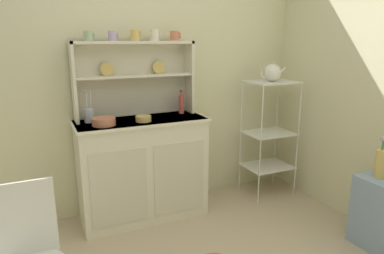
# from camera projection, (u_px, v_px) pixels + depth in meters

# --- Properties ---
(wall_back) EXTENTS (3.84, 0.05, 2.50)m
(wall_back) POSITION_uv_depth(u_px,v_px,m) (132.00, 70.00, 2.99)
(wall_back) COLOR beige
(wall_back) RESTS_ON ground
(hutch_cabinet) EXTENTS (1.08, 0.45, 0.87)m
(hutch_cabinet) POSITION_uv_depth(u_px,v_px,m) (143.00, 168.00, 2.95)
(hutch_cabinet) COLOR silver
(hutch_cabinet) RESTS_ON ground
(hutch_shelf_unit) EXTENTS (1.01, 0.18, 0.63)m
(hutch_shelf_unit) POSITION_uv_depth(u_px,v_px,m) (134.00, 73.00, 2.90)
(hutch_shelf_unit) COLOR beige
(hutch_shelf_unit) RESTS_ON hutch_cabinet
(bakers_rack) EXTENTS (0.45, 0.36, 1.13)m
(bakers_rack) POSITION_uv_depth(u_px,v_px,m) (269.00, 127.00, 3.35)
(bakers_rack) COLOR silver
(bakers_rack) RESTS_ON ground
(wire_chair) EXTENTS (0.36, 0.36, 0.85)m
(wire_chair) POSITION_uv_depth(u_px,v_px,m) (26.00, 253.00, 1.66)
(wire_chair) COLOR white
(wire_chair) RESTS_ON ground
(cup_sage_0) EXTENTS (0.08, 0.07, 0.08)m
(cup_sage_0) POSITION_uv_depth(u_px,v_px,m) (88.00, 36.00, 2.65)
(cup_sage_0) COLOR #9EB78E
(cup_sage_0) RESTS_ON hutch_shelf_unit
(cup_lilac_1) EXTENTS (0.08, 0.06, 0.08)m
(cup_lilac_1) POSITION_uv_depth(u_px,v_px,m) (113.00, 36.00, 2.72)
(cup_lilac_1) COLOR #B79ECC
(cup_lilac_1) RESTS_ON hutch_shelf_unit
(cup_gold_2) EXTENTS (0.09, 0.07, 0.09)m
(cup_gold_2) POSITION_uv_depth(u_px,v_px,m) (135.00, 35.00, 2.79)
(cup_gold_2) COLOR #DBB760
(cup_gold_2) RESTS_ON hutch_shelf_unit
(cup_cream_3) EXTENTS (0.09, 0.08, 0.09)m
(cup_cream_3) POSITION_uv_depth(u_px,v_px,m) (155.00, 35.00, 2.86)
(cup_cream_3) COLOR silver
(cup_cream_3) RESTS_ON hutch_shelf_unit
(cup_terracotta_4) EXTENTS (0.09, 0.08, 0.08)m
(cup_terracotta_4) POSITION_uv_depth(u_px,v_px,m) (175.00, 36.00, 2.94)
(cup_terracotta_4) COLOR #C67556
(cup_terracotta_4) RESTS_ON hutch_shelf_unit
(bowl_mixing_large) EXTENTS (0.18, 0.18, 0.06)m
(bowl_mixing_large) POSITION_uv_depth(u_px,v_px,m) (104.00, 122.00, 2.65)
(bowl_mixing_large) COLOR #C67556
(bowl_mixing_large) RESTS_ON hutch_cabinet
(bowl_floral_medium) EXTENTS (0.13, 0.13, 0.05)m
(bowl_floral_medium) POSITION_uv_depth(u_px,v_px,m) (143.00, 119.00, 2.78)
(bowl_floral_medium) COLOR #DBB760
(bowl_floral_medium) RESTS_ON hutch_cabinet
(jam_bottle) EXTENTS (0.05, 0.05, 0.21)m
(jam_bottle) POSITION_uv_depth(u_px,v_px,m) (181.00, 104.00, 3.06)
(jam_bottle) COLOR #B74C47
(jam_bottle) RESTS_ON hutch_cabinet
(utensil_jar) EXTENTS (0.08, 0.08, 0.25)m
(utensil_jar) POSITION_uv_depth(u_px,v_px,m) (89.00, 115.00, 2.74)
(utensil_jar) COLOR #B2B7C6
(utensil_jar) RESTS_ON hutch_cabinet
(porcelain_teapot) EXTENTS (0.25, 0.16, 0.19)m
(porcelain_teapot) POSITION_uv_depth(u_px,v_px,m) (272.00, 73.00, 3.22)
(porcelain_teapot) COLOR white
(porcelain_teapot) RESTS_ON bakers_rack
(flower_vase) EXTENTS (0.09, 0.09, 0.31)m
(flower_vase) POSITION_uv_depth(u_px,v_px,m) (382.00, 162.00, 2.49)
(flower_vase) COLOR #DBB760
(flower_vase) RESTS_ON side_shelf_blue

